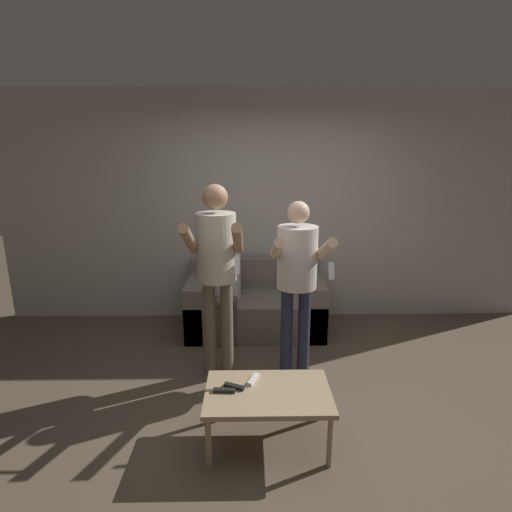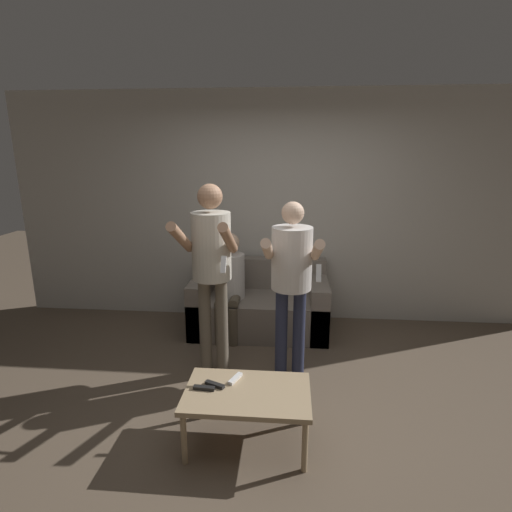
{
  "view_description": "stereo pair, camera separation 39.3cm",
  "coord_description": "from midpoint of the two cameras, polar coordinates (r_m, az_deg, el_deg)",
  "views": [
    {
      "loc": [
        -0.25,
        -2.75,
        2.01
      ],
      "look_at": [
        -0.19,
        1.05,
        1.01
      ],
      "focal_mm": 28.0,
      "sensor_mm": 36.0,
      "label": 1
    },
    {
      "loc": [
        0.14,
        -2.74,
        2.01
      ],
      "look_at": [
        -0.19,
        1.05,
        1.01
      ],
      "focal_mm": 28.0,
      "sensor_mm": 36.0,
      "label": 2
    }
  ],
  "objects": [
    {
      "name": "ground_plane",
      "position": [
        3.4,
        0.16,
        -21.52
      ],
      "size": [
        14.0,
        14.0,
        0.0
      ],
      "primitive_type": "plane",
      "color": "brown"
    },
    {
      "name": "wall_back",
      "position": [
        4.78,
        -0.32,
        6.75
      ],
      "size": [
        6.4,
        0.06,
        2.7
      ],
      "color": "#B7B2A8",
      "rests_on": "ground_plane"
    },
    {
      "name": "couch",
      "position": [
        4.64,
        -2.55,
        -7.25
      ],
      "size": [
        1.53,
        0.8,
        0.79
      ],
      "color": "slate",
      "rests_on": "ground_plane"
    },
    {
      "name": "person_standing_left",
      "position": [
        3.46,
        -8.91,
        -0.57
      ],
      "size": [
        0.46,
        0.73,
        1.75
      ],
      "color": "#6B6051",
      "rests_on": "ground_plane"
    },
    {
      "name": "person_standing_right",
      "position": [
        3.46,
        2.68,
        -1.98
      ],
      "size": [
        0.47,
        0.72,
        1.61
      ],
      "color": "#282D47",
      "rests_on": "ground_plane"
    },
    {
      "name": "person_seated",
      "position": [
        4.39,
        -6.91,
        -3.63
      ],
      "size": [
        0.33,
        0.54,
        1.16
      ],
      "color": "brown",
      "rests_on": "ground_plane"
    },
    {
      "name": "coffee_table",
      "position": [
        2.92,
        -2.36,
        -19.53
      ],
      "size": [
        0.87,
        0.55,
        0.41
      ],
      "color": "tan",
      "rests_on": "ground_plane"
    },
    {
      "name": "remote_near",
      "position": [
        2.9,
        -8.64,
        -18.57
      ],
      "size": [
        0.15,
        0.05,
        0.02
      ],
      "color": "black",
      "rests_on": "coffee_table"
    },
    {
      "name": "remote_mid",
      "position": [
        2.94,
        -7.16,
        -18.11
      ],
      "size": [
        0.15,
        0.09,
        0.02
      ],
      "color": "black",
      "rests_on": "coffee_table"
    },
    {
      "name": "remote_far",
      "position": [
        3.0,
        -4.33,
        -17.25
      ],
      "size": [
        0.09,
        0.15,
        0.02
      ],
      "color": "white",
      "rests_on": "coffee_table"
    }
  ]
}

